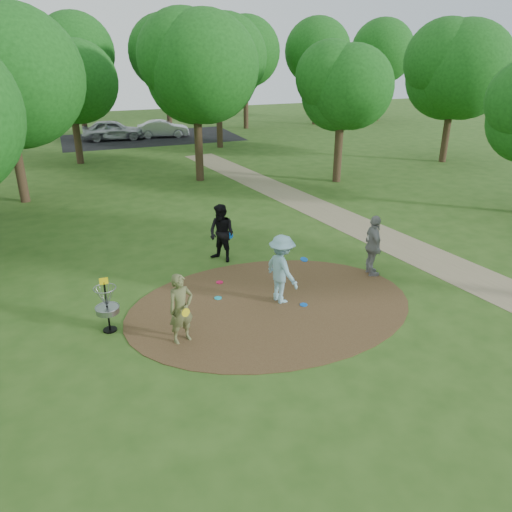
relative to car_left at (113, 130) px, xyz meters
name	(u,v)px	position (x,y,z in m)	size (l,w,h in m)	color
ground	(271,306)	(1.01, -29.98, -0.80)	(100.00, 100.00, 0.00)	#2D5119
dirt_clearing	(271,306)	(1.01, -29.98, -0.79)	(8.40, 8.40, 0.02)	#47301C
footpath	(413,251)	(7.51, -27.98, -0.79)	(2.00, 40.00, 0.01)	#8C7A5B
parking_lot	(152,138)	(3.01, 0.02, -0.80)	(14.00, 8.00, 0.01)	black
player_observer_with_disc	(181,309)	(-1.80, -30.87, 0.13)	(0.77, 0.68, 1.85)	brown
player_throwing_with_disc	(282,269)	(1.41, -29.81, 0.23)	(1.38, 1.46, 2.06)	#86B8C8
player_walking_with_disc	(222,233)	(0.71, -26.30, 0.21)	(1.19, 1.25, 2.03)	black
player_waiting_with_disc	(373,246)	(4.91, -29.19, 0.22)	(0.79, 1.28, 2.03)	gray
disc_ground_cyan	(218,298)	(-0.29, -29.01, -0.77)	(0.22, 0.22, 0.02)	#19B4CF
disc_ground_blue	(304,305)	(1.91, -30.31, -0.77)	(0.22, 0.22, 0.02)	blue
disc_ground_red	(220,282)	(0.08, -28.00, -0.77)	(0.22, 0.22, 0.02)	#DD164C
car_left	(113,130)	(0.00, 0.00, 0.00)	(1.89, 4.70, 1.60)	#ADB0B5
car_right	(163,129)	(3.99, -0.09, -0.12)	(1.45, 4.15, 1.37)	#ABADB3
disc_golf_basket	(106,301)	(-3.49, -29.68, 0.07)	(0.63, 0.63, 1.54)	black
tree_ring	(220,92)	(2.32, -21.36, 4.43)	(37.33, 45.62, 8.98)	#332316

